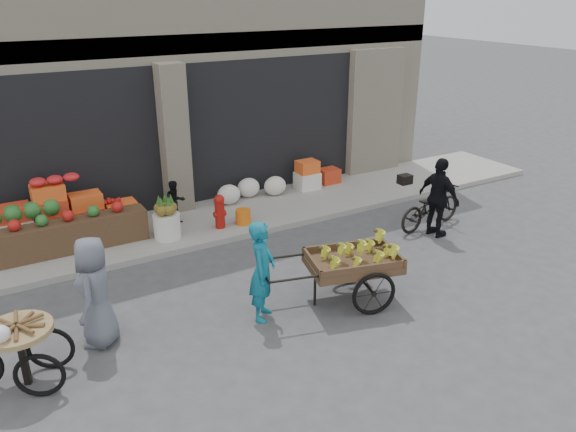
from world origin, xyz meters
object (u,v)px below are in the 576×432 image
orange_bucket (243,217)px  vendor_grey (95,292)px  cyclist (439,198)px  banana_cart (350,260)px  seated_person (175,203)px  pineapple_bin (167,226)px  bicycle (430,207)px  tricycle_cart (20,346)px  vendor_woman (262,271)px  fire_hydrant (220,210)px

orange_bucket → vendor_grey: 4.42m
vendor_grey → cyclist: cyclist is taller
vendor_grey → cyclist: size_ratio=0.99×
banana_cart → cyclist: size_ratio=1.57×
vendor_grey → banana_cart: bearing=106.7°
seated_person → pineapple_bin: bearing=-133.7°
banana_cart → bicycle: 3.62m
seated_person → tricycle_cart: 5.06m
pineapple_bin → vendor_grey: size_ratio=0.32×
pineapple_bin → cyclist: (4.83, -2.37, 0.44)m
vendor_woman → vendor_grey: bearing=114.8°
orange_bucket → pineapple_bin: bearing=176.4°
banana_cart → bicycle: size_ratio=1.49×
pineapple_bin → seated_person: (0.40, 0.60, 0.21)m
seated_person → vendor_grey: vendor_grey is taller
vendor_grey → bicycle: 7.00m
vendor_woman → cyclist: (4.46, 0.93, 0.02)m
fire_hydrant → vendor_grey: vendor_grey is taller
orange_bucket → bicycle: 3.91m
tricycle_cart → cyclist: 7.84m
pineapple_bin → banana_cart: (1.79, -3.56, 0.36)m
tricycle_cart → bicycle: size_ratio=0.84×
fire_hydrant → vendor_woman: bearing=-102.7°
banana_cart → vendor_grey: size_ratio=1.59×
orange_bucket → tricycle_cart: size_ratio=0.22×
bicycle → cyclist: cyclist is taller
pineapple_bin → fire_hydrant: size_ratio=0.73×
tricycle_cart → cyclist: bearing=27.5°
tricycle_cart → seated_person: bearing=69.9°
pineapple_bin → vendor_grey: (-1.92, -2.72, 0.44)m
orange_bucket → tricycle_cart: 5.51m
bicycle → banana_cart: bearing=109.7°
pineapple_bin → tricycle_cart: 4.35m
fire_hydrant → cyclist: (3.73, -2.32, 0.31)m
cyclist → orange_bucket: bearing=48.5°
seated_person → banana_cart: (1.39, -4.16, 0.15)m
orange_bucket → vendor_grey: size_ratio=0.20×
orange_bucket → tricycle_cart: bearing=-146.1°
pineapple_bin → orange_bucket: (1.60, -0.10, -0.10)m
vendor_woman → vendor_grey: 2.36m
bicycle → fire_hydrant: bearing=57.6°
orange_bucket → banana_cart: 3.50m
banana_cart → vendor_grey: bearing=-178.4°
banana_cart → vendor_grey: vendor_grey is taller
pineapple_bin → tricycle_cart: bearing=-133.1°
pineapple_bin → bicycle: size_ratio=0.30×
seated_person → vendor_woman: (-0.03, -3.90, 0.21)m
pineapple_bin → banana_cart: bearing=-63.3°
banana_cart → vendor_woman: size_ratio=1.62×
vendor_woman → cyclist: bearing=-39.0°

